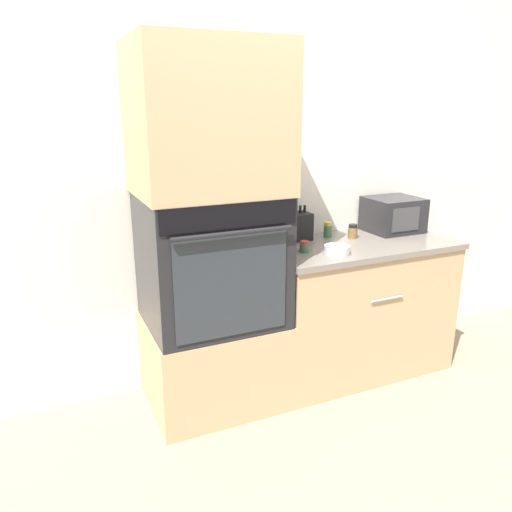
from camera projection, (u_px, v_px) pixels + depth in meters
name	position (u px, v px, depth m)	size (l,w,h in m)	color
ground_plane	(295.00, 411.00, 2.85)	(12.00, 12.00, 0.00)	gray
wall_back	(250.00, 178.00, 3.04)	(8.00, 0.05, 2.50)	silver
oven_cabinet_base	(214.00, 360.00, 2.89)	(0.75, 0.60, 0.51)	tan
wall_oven	(212.00, 259.00, 2.71)	(0.72, 0.64, 0.72)	black
oven_cabinet_upper	(208.00, 119.00, 2.50)	(0.75, 0.60, 0.75)	tan
counter_unit	(354.00, 306.00, 3.22)	(1.20, 0.63, 0.86)	tan
microwave	(393.00, 215.00, 3.33)	(0.34, 0.30, 0.23)	#232326
knife_block	(300.00, 226.00, 3.13)	(0.12, 0.13, 0.22)	black
bowl	(337.00, 250.00, 2.83)	(0.15, 0.15, 0.05)	silver
condiment_jar_near	(304.00, 247.00, 2.87)	(0.06, 0.06, 0.06)	#427047
condiment_jar_mid	(353.00, 231.00, 3.17)	(0.06, 0.06, 0.09)	brown
condiment_jar_far	(282.00, 245.00, 2.89)	(0.05, 0.05, 0.07)	silver
condiment_jar_back	(328.00, 230.00, 3.19)	(0.05, 0.05, 0.10)	#427047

